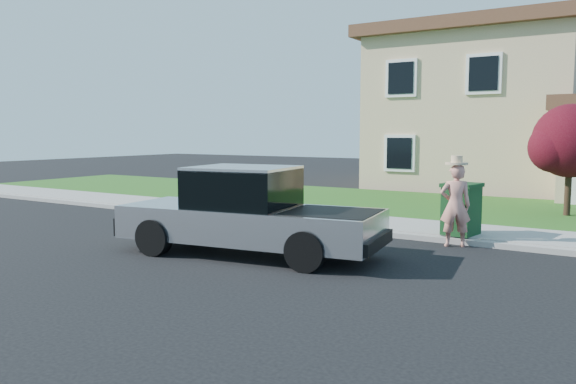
{
  "coord_description": "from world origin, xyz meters",
  "views": [
    {
      "loc": [
        5.95,
        -9.33,
        2.42
      ],
      "look_at": [
        -0.13,
        0.49,
        1.2
      ],
      "focal_mm": 35.0,
      "sensor_mm": 36.0,
      "label": 1
    }
  ],
  "objects_px": {
    "pickup_truck": "(248,214)",
    "trash_bin": "(461,208)",
    "ornamental_tree": "(572,144)",
    "woman": "(455,204)"
  },
  "relations": [
    {
      "from": "pickup_truck",
      "to": "ornamental_tree",
      "type": "height_order",
      "value": "ornamental_tree"
    },
    {
      "from": "ornamental_tree",
      "to": "pickup_truck",
      "type": "bearing_deg",
      "value": -120.09
    },
    {
      "from": "ornamental_tree",
      "to": "trash_bin",
      "type": "height_order",
      "value": "ornamental_tree"
    },
    {
      "from": "woman",
      "to": "ornamental_tree",
      "type": "distance_m",
      "value": 5.94
    },
    {
      "from": "pickup_truck",
      "to": "trash_bin",
      "type": "bearing_deg",
      "value": 40.79
    },
    {
      "from": "pickup_truck",
      "to": "trash_bin",
      "type": "height_order",
      "value": "pickup_truck"
    },
    {
      "from": "ornamental_tree",
      "to": "trash_bin",
      "type": "relative_size",
      "value": 2.71
    },
    {
      "from": "woman",
      "to": "ornamental_tree",
      "type": "xyz_separation_m",
      "value": [
        1.67,
        5.57,
        1.18
      ]
    },
    {
      "from": "pickup_truck",
      "to": "woman",
      "type": "relative_size",
      "value": 2.85
    },
    {
      "from": "trash_bin",
      "to": "ornamental_tree",
      "type": "bearing_deg",
      "value": 80.29
    }
  ]
}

